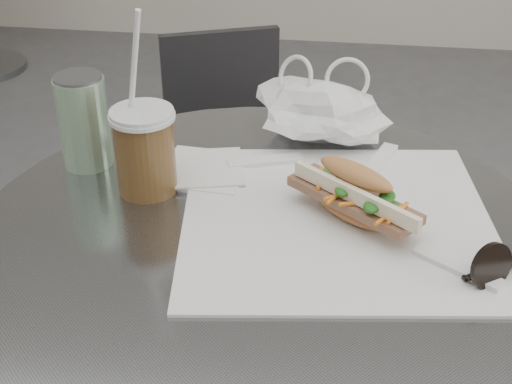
# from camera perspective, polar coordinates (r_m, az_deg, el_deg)

# --- Properties ---
(chair_far) EXTENTS (0.39, 0.41, 0.70)m
(chair_far) POSITION_cam_1_polar(r_m,az_deg,el_deg) (1.78, -1.75, -0.39)
(chair_far) COLOR #2F2F31
(chair_far) RESTS_ON ground
(sandwich_paper) EXTENTS (0.44, 0.43, 0.00)m
(sandwich_paper) POSITION_cam_1_polar(r_m,az_deg,el_deg) (0.93, 6.47, -2.21)
(sandwich_paper) COLOR white
(sandwich_paper) RESTS_ON cafe_table
(banh_mi) EXTENTS (0.23, 0.21, 0.08)m
(banh_mi) POSITION_cam_1_polar(r_m,az_deg,el_deg) (0.92, 7.85, -0.20)
(banh_mi) COLOR tan
(banh_mi) RESTS_ON sandwich_paper
(iced_coffee) EXTENTS (0.09, 0.09, 0.26)m
(iced_coffee) POSITION_cam_1_polar(r_m,az_deg,el_deg) (0.98, -8.89, 3.38)
(iced_coffee) COLOR brown
(iced_coffee) RESTS_ON cafe_table
(sunglasses) EXTENTS (0.12, 0.09, 0.06)m
(sunglasses) POSITION_cam_1_polar(r_m,az_deg,el_deg) (0.87, 19.78, -5.16)
(sunglasses) COLOR black
(sunglasses) RESTS_ON cafe_table
(plastic_bag) EXTENTS (0.23, 0.21, 0.10)m
(plastic_bag) POSITION_cam_1_polar(r_m,az_deg,el_deg) (1.10, 5.06, 6.24)
(plastic_bag) COLOR white
(plastic_bag) RESTS_ON cafe_table
(napkin_stack) EXTENTS (0.13, 0.13, 0.01)m
(napkin_stack) POSITION_cam_1_polar(r_m,az_deg,el_deg) (1.04, -4.15, 1.81)
(napkin_stack) COLOR white
(napkin_stack) RESTS_ON cafe_table
(drink_can) EXTENTS (0.07, 0.07, 0.14)m
(drink_can) POSITION_cam_1_polar(r_m,az_deg,el_deg) (1.06, -13.63, 5.54)
(drink_can) COLOR #61A764
(drink_can) RESTS_ON cafe_table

